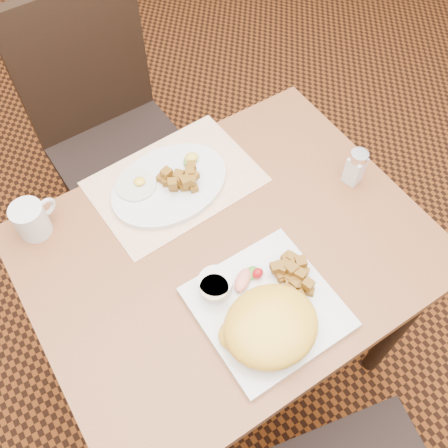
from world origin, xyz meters
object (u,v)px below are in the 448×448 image
table (229,270)px  plate_square (267,307)px  plate_oval (170,185)px  chair_far (110,127)px  salt_shaker (356,167)px  coffee_mug (32,219)px

table → plate_square: 0.21m
plate_oval → plate_square: bearing=-88.1°
chair_far → salt_shaker: (0.38, -0.70, 0.26)m
plate_oval → coffee_mug: (-0.32, 0.06, 0.03)m
table → plate_oval: bearing=97.4°
salt_shaker → coffee_mug: salt_shaker is taller
coffee_mug → plate_oval: bearing=-10.8°
plate_square → plate_oval: size_ratio=0.92×
chair_far → plate_oval: chair_far is taller
coffee_mug → chair_far: bearing=50.4°
chair_far → salt_shaker: bearing=116.9°
plate_oval → coffee_mug: bearing=169.2°
chair_far → coffee_mug: 0.59m
plate_oval → salt_shaker: (0.39, -0.23, 0.04)m
coffee_mug → plate_square: bearing=-53.6°
plate_square → salt_shaker: size_ratio=2.80×
plate_square → plate_oval: bearing=91.9°
plate_square → salt_shaker: (0.38, 0.17, 0.04)m
chair_far → plate_oval: bearing=86.5°
salt_shaker → plate_square: bearing=-156.1°
table → plate_square: (-0.02, -0.17, 0.12)m
plate_oval → chair_far: bearing=87.8°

